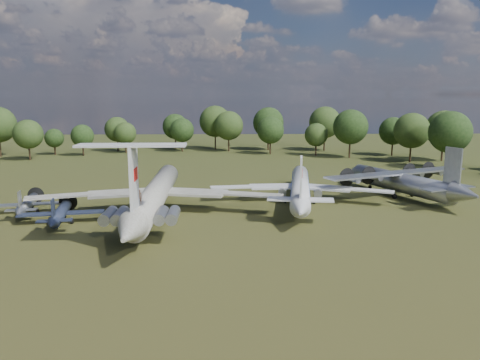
{
  "coord_description": "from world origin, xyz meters",
  "views": [
    {
      "loc": [
        8.78,
        -74.06,
        18.73
      ],
      "look_at": [
        10.87,
        0.75,
        5.0
      ],
      "focal_mm": 35.0,
      "sensor_mm": 36.0,
      "label": 1
    }
  ],
  "objects_px": {
    "person_on_il62": "(139,197)",
    "tu104_jet": "(300,190)",
    "an12_transport": "(400,185)",
    "small_prop_northwest": "(28,206)",
    "il62_airliner": "(156,199)",
    "small_prop_west": "(61,216)"
  },
  "relations": [
    {
      "from": "person_on_il62",
      "to": "small_prop_northwest",
      "type": "bearing_deg",
      "value": -42.11
    },
    {
      "from": "an12_transport",
      "to": "person_on_il62",
      "type": "height_order",
      "value": "person_on_il62"
    },
    {
      "from": "small_prop_west",
      "to": "small_prop_northwest",
      "type": "relative_size",
      "value": 1.05
    },
    {
      "from": "small_prop_northwest",
      "to": "an12_transport",
      "type": "bearing_deg",
      "value": -2.39
    },
    {
      "from": "il62_airliner",
      "to": "person_on_il62",
      "type": "height_order",
      "value": "person_on_il62"
    },
    {
      "from": "small_prop_northwest",
      "to": "person_on_il62",
      "type": "xyz_separation_m",
      "value": [
        20.75,
        -15.61,
        4.9
      ]
    },
    {
      "from": "tu104_jet",
      "to": "an12_transport",
      "type": "relative_size",
      "value": 1.24
    },
    {
      "from": "small_prop_west",
      "to": "small_prop_northwest",
      "type": "bearing_deg",
      "value": 129.58
    },
    {
      "from": "small_prop_northwest",
      "to": "il62_airliner",
      "type": "bearing_deg",
      "value": -15.28
    },
    {
      "from": "small_prop_northwest",
      "to": "tu104_jet",
      "type": "bearing_deg",
      "value": -3.3
    },
    {
      "from": "person_on_il62",
      "to": "il62_airliner",
      "type": "bearing_deg",
      "value": -94.38
    },
    {
      "from": "small_prop_west",
      "to": "person_on_il62",
      "type": "xyz_separation_m",
      "value": [
        13.38,
        -9.36,
        4.84
      ]
    },
    {
      "from": "il62_airliner",
      "to": "small_prop_west",
      "type": "height_order",
      "value": "il62_airliner"
    },
    {
      "from": "il62_airliner",
      "to": "person_on_il62",
      "type": "distance_m",
      "value": 14.76
    },
    {
      "from": "tu104_jet",
      "to": "an12_transport",
      "type": "bearing_deg",
      "value": 20.21
    },
    {
      "from": "an12_transport",
      "to": "person_on_il62",
      "type": "relative_size",
      "value": 18.28
    },
    {
      "from": "tu104_jet",
      "to": "small_prop_northwest",
      "type": "bearing_deg",
      "value": -162.79
    },
    {
      "from": "person_on_il62",
      "to": "tu104_jet",
      "type": "bearing_deg",
      "value": -142.23
    },
    {
      "from": "il62_airliner",
      "to": "small_prop_northwest",
      "type": "relative_size",
      "value": 3.31
    },
    {
      "from": "tu104_jet",
      "to": "small_prop_northwest",
      "type": "height_order",
      "value": "tu104_jet"
    },
    {
      "from": "an12_transport",
      "to": "tu104_jet",
      "type": "bearing_deg",
      "value": 168.49
    },
    {
      "from": "il62_airliner",
      "to": "tu104_jet",
      "type": "relative_size",
      "value": 1.23
    }
  ]
}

